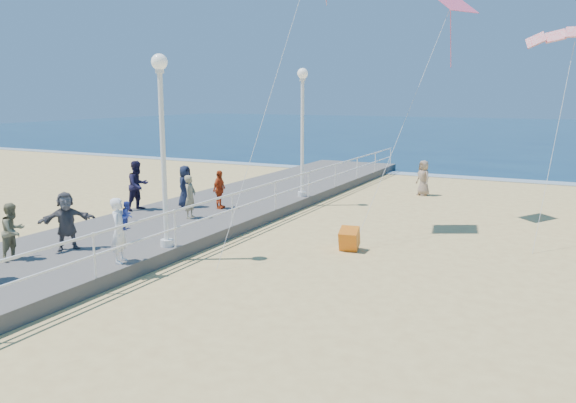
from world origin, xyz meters
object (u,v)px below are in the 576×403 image
at_px(woman_holding_toddler, 120,230).
at_px(spectator_5, 66,221).
at_px(lamp_post_far, 302,119).
at_px(beach_walker_c, 423,178).
at_px(spectator_6, 190,197).
at_px(spectator_7, 138,185).
at_px(spectator_3, 219,190).
at_px(spectator_4, 185,186).
at_px(lamp_post_mid, 162,131).
at_px(toddler_held, 128,215).
at_px(box_kite, 349,241).
at_px(spectator_1, 13,231).

xyz_separation_m(woman_holding_toddler, spectator_5, (-2.20, 0.28, -0.03)).
bearing_deg(lamp_post_far, beach_walker_c, 49.97).
bearing_deg(spectator_6, spectator_7, 73.88).
distance_m(spectator_3, spectator_4, 1.36).
bearing_deg(spectator_4, woman_holding_toddler, -164.01).
bearing_deg(beach_walker_c, spectator_6, -78.70).
xyz_separation_m(spectator_3, spectator_4, (-1.30, -0.38, 0.08)).
xyz_separation_m(lamp_post_mid, woman_holding_toddler, (-0.06, -1.76, -2.42)).
bearing_deg(spectator_4, spectator_7, 125.10).
bearing_deg(spectator_3, woman_holding_toddler, -172.37).
relative_size(woman_holding_toddler, toddler_held, 2.29).
height_order(spectator_7, box_kite, spectator_7).
relative_size(lamp_post_far, spectator_7, 2.88).
relative_size(spectator_5, spectator_7, 0.88).
bearing_deg(toddler_held, spectator_7, 17.47).
height_order(spectator_4, beach_walker_c, spectator_4).
bearing_deg(spectator_3, spectator_6, 175.84).
bearing_deg(beach_walker_c, woman_holding_toddler, -64.93).
height_order(spectator_4, spectator_6, spectator_4).
bearing_deg(spectator_1, toddler_held, -77.01).
xyz_separation_m(toddler_held, spectator_4, (-3.07, 6.47, -0.41)).
height_order(lamp_post_far, spectator_1, lamp_post_far).
xyz_separation_m(woman_holding_toddler, spectator_6, (-1.58, 5.11, -0.09)).
xyz_separation_m(lamp_post_far, woman_holding_toddler, (-0.06, -10.76, -2.42)).
relative_size(lamp_post_mid, box_kite, 8.87).
bearing_deg(lamp_post_far, spectator_7, -128.56).
xyz_separation_m(spectator_1, spectator_7, (-1.51, 6.46, 0.17)).
bearing_deg(woman_holding_toddler, beach_walker_c, -36.64).
height_order(lamp_post_far, spectator_3, lamp_post_far).
distance_m(lamp_post_far, spectator_5, 11.00).
height_order(spectator_4, box_kite, spectator_4).
relative_size(woman_holding_toddler, spectator_5, 1.04).
bearing_deg(spectator_7, beach_walker_c, -28.87).
xyz_separation_m(lamp_post_mid, spectator_4, (-2.98, 4.85, -2.46)).
height_order(spectator_3, box_kite, spectator_3).
height_order(woman_holding_toddler, spectator_7, spectator_7).
xyz_separation_m(toddler_held, spectator_5, (-2.35, 0.13, -0.41)).
height_order(lamp_post_far, spectator_6, lamp_post_far).
bearing_deg(toddler_held, lamp_post_far, -21.46).
relative_size(woman_holding_toddler, spectator_7, 0.91).
relative_size(lamp_post_mid, beach_walker_c, 3.23).
xyz_separation_m(spectator_4, box_kite, (7.27, -1.60, -0.91)).
relative_size(toddler_held, spectator_7, 0.40).
xyz_separation_m(spectator_1, beach_walker_c, (6.75, 16.57, -0.33)).
relative_size(lamp_post_mid, spectator_7, 2.88).
xyz_separation_m(lamp_post_far, spectator_6, (-1.64, -5.65, -2.51)).
height_order(spectator_6, beach_walker_c, spectator_6).
bearing_deg(lamp_post_mid, spectator_7, 139.19).
bearing_deg(box_kite, spectator_7, 168.62).
bearing_deg(lamp_post_far, spectator_6, -106.15).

